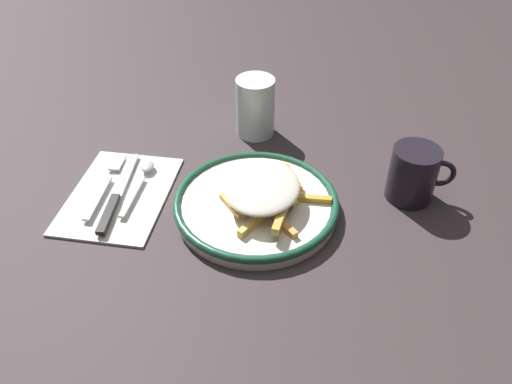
# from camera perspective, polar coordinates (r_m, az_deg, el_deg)

# --- Properties ---
(ground_plane) EXTENTS (2.60, 2.60, 0.00)m
(ground_plane) POSITION_cam_1_polar(r_m,az_deg,el_deg) (0.84, 0.00, -2.07)
(ground_plane) COLOR #372D30
(plate) EXTENTS (0.27, 0.27, 0.03)m
(plate) POSITION_cam_1_polar(r_m,az_deg,el_deg) (0.83, 0.00, -1.36)
(plate) COLOR white
(plate) RESTS_ON ground_plane
(fries_heap) EXTENTS (0.18, 0.18, 0.04)m
(fries_heap) POSITION_cam_1_polar(r_m,az_deg,el_deg) (0.81, 0.96, 0.44)
(fries_heap) COLOR #DDAD53
(fries_heap) RESTS_ON plate
(napkin) EXTENTS (0.17, 0.23, 0.01)m
(napkin) POSITION_cam_1_polar(r_m,az_deg,el_deg) (0.89, -15.03, -0.19)
(napkin) COLOR silver
(napkin) RESTS_ON ground_plane
(fork) EXTENTS (0.02, 0.18, 0.01)m
(fork) POSITION_cam_1_polar(r_m,az_deg,el_deg) (0.91, -16.53, 0.76)
(fork) COLOR silver
(fork) RESTS_ON napkin
(knife) EXTENTS (0.03, 0.21, 0.01)m
(knife) POSITION_cam_1_polar(r_m,az_deg,el_deg) (0.87, -15.44, -0.61)
(knife) COLOR black
(knife) RESTS_ON napkin
(spoon) EXTENTS (0.02, 0.15, 0.01)m
(spoon) POSITION_cam_1_polar(r_m,az_deg,el_deg) (0.90, -12.67, 1.50)
(spoon) COLOR silver
(spoon) RESTS_ON napkin
(water_glass) EXTENTS (0.07, 0.07, 0.12)m
(water_glass) POSITION_cam_1_polar(r_m,az_deg,el_deg) (0.99, -0.08, 9.49)
(water_glass) COLOR silver
(water_glass) RESTS_ON ground_plane
(coffee_mug) EXTENTS (0.11, 0.08, 0.09)m
(coffee_mug) POSITION_cam_1_polar(r_m,az_deg,el_deg) (0.87, 17.23, 1.94)
(coffee_mug) COLOR black
(coffee_mug) RESTS_ON ground_plane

